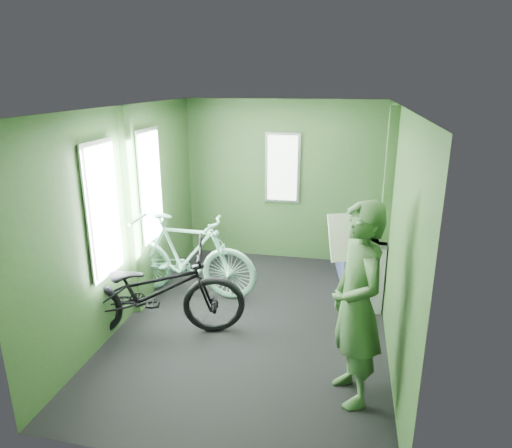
{
  "coord_description": "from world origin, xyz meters",
  "views": [
    {
      "loc": [
        0.92,
        -4.37,
        2.55
      ],
      "look_at": [
        0.0,
        0.1,
        1.1
      ],
      "focal_mm": 32.0,
      "sensor_mm": 36.0,
      "label": 1
    }
  ],
  "objects_px": {
    "bicycle_black": "(155,334)",
    "bench_seat": "(360,258)",
    "passenger": "(357,305)",
    "bicycle_mint": "(188,295)",
    "waste_box": "(372,274)"
  },
  "relations": [
    {
      "from": "bicycle_black",
      "to": "waste_box",
      "type": "relative_size",
      "value": 2.26
    },
    {
      "from": "passenger",
      "to": "bicycle_mint",
      "type": "bearing_deg",
      "value": -148.98
    },
    {
      "from": "passenger",
      "to": "bench_seat",
      "type": "height_order",
      "value": "passenger"
    },
    {
      "from": "bicycle_black",
      "to": "bench_seat",
      "type": "distance_m",
      "value": 2.87
    },
    {
      "from": "bench_seat",
      "to": "bicycle_black",
      "type": "bearing_deg",
      "value": -145.73
    },
    {
      "from": "bicycle_mint",
      "to": "bench_seat",
      "type": "distance_m",
      "value": 2.32
    },
    {
      "from": "bicycle_mint",
      "to": "passenger",
      "type": "distance_m",
      "value": 2.63
    },
    {
      "from": "bicycle_mint",
      "to": "waste_box",
      "type": "distance_m",
      "value": 2.24
    },
    {
      "from": "waste_box",
      "to": "bench_seat",
      "type": "xyz_separation_m",
      "value": [
        -0.11,
        0.84,
        -0.14
      ]
    },
    {
      "from": "bicycle_black",
      "to": "waste_box",
      "type": "distance_m",
      "value": 2.51
    },
    {
      "from": "bicycle_black",
      "to": "bench_seat",
      "type": "relative_size",
      "value": 1.98
    },
    {
      "from": "bicycle_mint",
      "to": "bench_seat",
      "type": "relative_size",
      "value": 1.83
    },
    {
      "from": "bicycle_black",
      "to": "passenger",
      "type": "distance_m",
      "value": 2.26
    },
    {
      "from": "bicycle_black",
      "to": "passenger",
      "type": "xyz_separation_m",
      "value": [
        2.01,
        -0.58,
        0.85
      ]
    },
    {
      "from": "passenger",
      "to": "waste_box",
      "type": "xyz_separation_m",
      "value": [
        0.21,
        1.66,
        -0.43
      ]
    }
  ]
}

